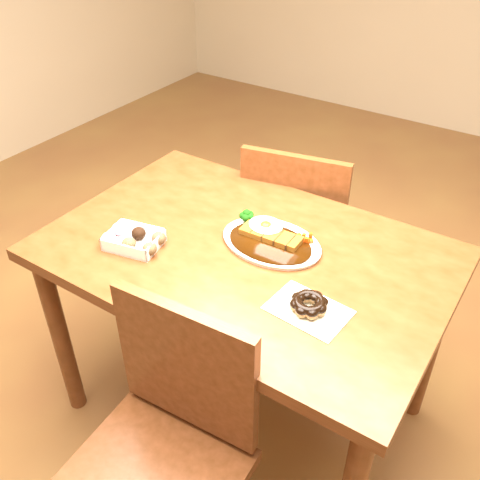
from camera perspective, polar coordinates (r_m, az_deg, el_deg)
The scene contains 7 objects.
ground at distance 2.14m, azimuth 0.44°, elevation -17.23°, with size 6.00×6.00×0.00m, color brown.
table at distance 1.67m, azimuth 0.54°, elevation -3.66°, with size 1.20×0.80×0.75m.
chair_far at distance 2.18m, azimuth 6.29°, elevation 1.12°, with size 0.50×0.50×0.87m.
chair_near at distance 1.48m, azimuth -8.22°, elevation -21.44°, with size 0.45×0.45×0.87m.
katsu_curry_plate at distance 1.62m, azimuth 3.27°, elevation 0.10°, with size 0.32×0.23×0.06m.
donut_box at distance 1.64m, azimuth -11.26°, elevation 0.08°, with size 0.19×0.15×0.05m.
pon_de_ring at distance 1.40m, azimuth 7.36°, elevation -6.84°, with size 0.22×0.16×0.04m.
Camera 1 is at (0.70, -1.08, 1.71)m, focal length 40.00 mm.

